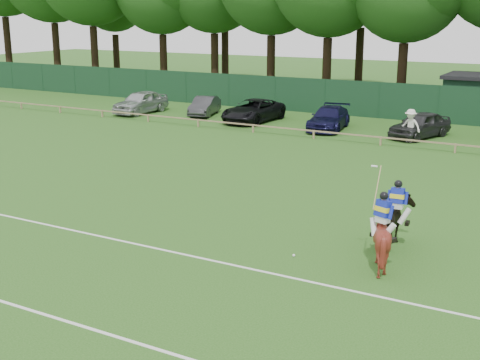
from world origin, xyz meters
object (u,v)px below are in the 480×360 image
Objects in this scene: horse_dark at (396,222)px; polo_ball at (294,255)px; horse_chestnut at (381,239)px; sedan_navy at (329,118)px; hatch_grey at (420,125)px; sedan_silver at (141,102)px; sedan_grey at (205,106)px; suv_black at (253,111)px; spectator_left at (410,126)px.

polo_ball is (-2.39, -2.40, -0.75)m from horse_dark.
horse_chestnut is 22.42m from sedan_navy.
hatch_grey is at bearing -7.56° from sedan_navy.
sedan_silver is 4.80m from sedan_grey.
horse_dark is at bearing -61.15° from sedan_grey.
horse_chestnut is at bearing -63.64° from sedan_grey.
horse_chestnut reaches higher than sedan_silver.
suv_black is (-15.16, 20.49, -0.12)m from horse_chestnut.
polo_ball is at bearing -73.97° from spectator_left.
hatch_grey is 1.66m from spectator_left.
horse_dark is 0.35× the size of suv_black.
sedan_grey is 0.90× the size of hatch_grey.
suv_black is at bearing 5.66° from sedan_silver.
horse_dark is 27.34m from sedan_grey.
horse_dark is 0.39× the size of sedan_silver.
horse_chestnut reaches higher than suv_black.
sedan_silver reaches higher than sedan_navy.
horse_dark reaches higher than polo_ball.
suv_black is at bearing -178.10° from spectator_left.
hatch_grey is (15.46, -0.85, 0.10)m from sedan_grey.
suv_black is 1.09× the size of sedan_navy.
suv_black is at bearing 168.72° from sedan_navy.
horse_dark is 20.80× the size of polo_ball.
sedan_grey is at bearing 18.28° from sedan_silver.
sedan_silver is 19.92m from spectator_left.
sedan_silver is 2.55× the size of spectator_left.
horse_dark is at bearing -71.19° from sedan_navy.
sedan_grey is 15.52m from spectator_left.
suv_black is 11.16m from spectator_left.
horse_dark is 29.88m from sedan_silver.
polo_ball is (12.66, -21.01, -0.70)m from suv_black.
spectator_left is (-4.03, 16.82, 0.15)m from horse_dark.
sedan_silver is at bearing 136.71° from polo_ball.
sedan_navy is at bearing 175.52° from spectator_left.
hatch_grey is 2.36× the size of spectator_left.
horse_chestnut is at bearing -73.13° from sedan_navy.
sedan_silver is at bearing -172.74° from suv_black.
spectator_left is at bearing -25.45° from sedan_grey.
horse_dark is at bearing -48.44° from suv_black.
suv_black reaches higher than sedan_navy.
horse_chestnut is at bearing -59.16° from hatch_grey.
hatch_grey is at bearing -81.91° from horse_dark.
suv_black is 1.20× the size of hatch_grey.
horse_chestnut is 25.49m from suv_black.
spectator_left is (19.89, -1.07, 0.12)m from sedan_silver.
suv_black is (-15.05, 18.61, -0.05)m from horse_dark.
hatch_grey is (-3.89, 18.46, -0.03)m from horse_dark.
sedan_grey is at bearing 165.80° from sedan_navy.
spectator_left is at bearing -6.63° from suv_black.
sedan_grey is 9.86m from sedan_navy.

